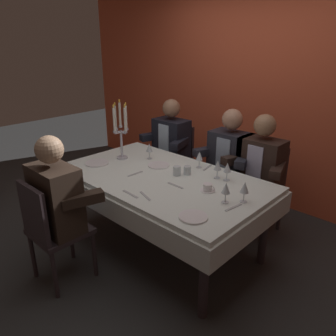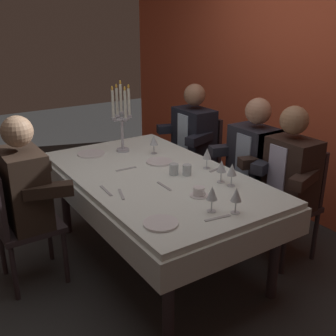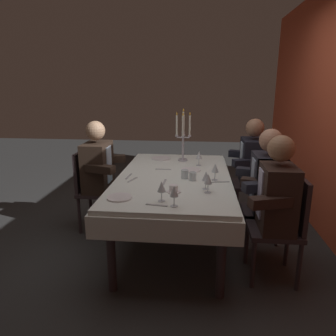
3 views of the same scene
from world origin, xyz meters
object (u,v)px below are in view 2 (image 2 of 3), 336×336
at_px(wine_glass_3, 236,195).
at_px(seated_diner_3, 289,171).
at_px(dinner_plate_0, 159,162).
at_px(wine_glass_4, 207,154).
at_px(dining_table, 155,189).
at_px(dinner_plate_1, 91,154).
at_px(coffee_cup_0, 199,192).
at_px(wine_glass_0, 232,170).
at_px(water_tumbler_0, 187,170).
at_px(seated_diner_0, 194,135).
at_px(seated_diner_2, 255,158).
at_px(seated_diner_1, 24,188).
at_px(wine_glass_2, 212,194).
at_px(wine_glass_1, 221,167).
at_px(wine_glass_5, 154,141).
at_px(water_tumbler_1, 174,169).
at_px(dinner_plate_2, 161,223).
at_px(candelabra, 122,118).

xyz_separation_m(wine_glass_3, seated_diner_3, (-0.30, 0.82, -0.12)).
xyz_separation_m(dinner_plate_0, wine_glass_4, (0.31, 0.24, 0.11)).
height_order(dinner_plate_0, wine_glass_4, wine_glass_4).
xyz_separation_m(dining_table, dinner_plate_1, (-0.69, -0.21, 0.13)).
bearing_deg(coffee_cup_0, dining_table, -175.87).
height_order(wine_glass_3, coffee_cup_0, wine_glass_3).
height_order(wine_glass_0, wine_glass_4, same).
bearing_deg(wine_glass_3, dining_table, -175.40).
bearing_deg(dinner_plate_0, water_tumbler_0, 4.48).
height_order(seated_diner_0, seated_diner_2, same).
bearing_deg(seated_diner_1, wine_glass_3, 40.96).
height_order(wine_glass_2, coffee_cup_0, wine_glass_2).
xyz_separation_m(dinner_plate_0, wine_glass_1, (0.59, 0.14, 0.11)).
bearing_deg(seated_diner_2, seated_diner_1, -103.72).
xyz_separation_m(wine_glass_1, seated_diner_3, (0.12, 0.58, -0.12)).
height_order(dinner_plate_0, wine_glass_5, wine_glass_5).
bearing_deg(dinner_plate_1, coffee_cup_0, 11.94).
bearing_deg(seated_diner_1, water_tumbler_1, 69.39).
xyz_separation_m(dinner_plate_0, seated_diner_2, (0.34, 0.72, -0.01)).
bearing_deg(dinner_plate_2, wine_glass_2, 85.01).
bearing_deg(wine_glass_5, seated_diner_1, -83.69).
xyz_separation_m(wine_glass_0, seated_diner_2, (-0.34, 0.56, -0.12)).
height_order(coffee_cup_0, seated_diner_3, seated_diner_3).
xyz_separation_m(candelabra, dinner_plate_0, (0.42, 0.11, -0.28)).
relative_size(water_tumbler_1, coffee_cup_0, 0.64).
bearing_deg(dinner_plate_2, wine_glass_3, 74.46).
bearing_deg(dining_table, seated_diner_1, -108.11).
bearing_deg(wine_glass_0, water_tumbler_1, -151.67).
distance_m(wine_glass_4, wine_glass_5, 0.55).
bearing_deg(wine_glass_2, dinner_plate_0, 167.50).
bearing_deg(dining_table, wine_glass_0, 33.99).
relative_size(dining_table, seated_diner_3, 1.56).
xyz_separation_m(candelabra, dinner_plate_1, (-0.06, -0.27, -0.28)).
bearing_deg(dinner_plate_1, seated_diner_1, -59.36).
bearing_deg(seated_diner_2, dinner_plate_2, -67.02).
bearing_deg(dinner_plate_2, wine_glass_5, 150.23).
relative_size(wine_glass_2, coffee_cup_0, 1.24).
bearing_deg(wine_glass_1, wine_glass_0, 10.32).
relative_size(dining_table, water_tumbler_0, 24.28).
bearing_deg(dining_table, coffee_cup_0, 4.13).
relative_size(water_tumbler_0, seated_diner_1, 0.06).
distance_m(water_tumbler_0, coffee_cup_0, 0.38).
bearing_deg(seated_diner_2, dinner_plate_1, -127.08).
relative_size(dinner_plate_2, seated_diner_0, 0.16).
distance_m(dinner_plate_2, wine_glass_1, 0.76).
bearing_deg(seated_diner_1, dinner_plate_0, 85.08).
relative_size(wine_glass_0, wine_glass_2, 1.00).
distance_m(wine_glass_0, wine_glass_1, 0.09).
relative_size(wine_glass_0, seated_diner_1, 0.13).
distance_m(wine_glass_1, seated_diner_1, 1.38).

